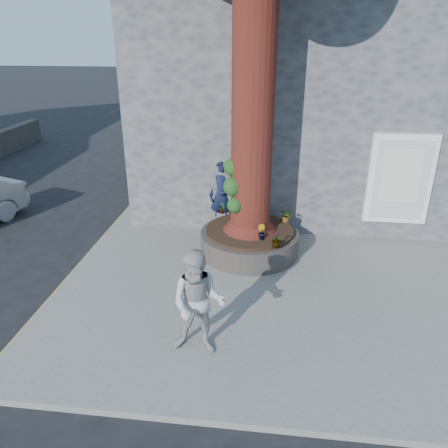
# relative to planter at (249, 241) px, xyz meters

# --- Properties ---
(ground) EXTENTS (120.00, 120.00, 0.00)m
(ground) POSITION_rel_planter_xyz_m (-0.80, -2.00, -0.41)
(ground) COLOR black
(ground) RESTS_ON ground
(pavement) EXTENTS (9.00, 8.00, 0.12)m
(pavement) POSITION_rel_planter_xyz_m (0.70, -1.00, -0.35)
(pavement) COLOR slate
(pavement) RESTS_ON ground
(yellow_line) EXTENTS (0.10, 30.00, 0.01)m
(yellow_line) POSITION_rel_planter_xyz_m (-3.85, -1.00, -0.41)
(yellow_line) COLOR yellow
(yellow_line) RESTS_ON ground
(stone_shop) EXTENTS (10.30, 8.30, 6.30)m
(stone_shop) POSITION_rel_planter_xyz_m (1.70, 5.20, 2.75)
(stone_shop) COLOR #484A4D
(stone_shop) RESTS_ON ground
(planter) EXTENTS (2.30, 2.30, 0.60)m
(planter) POSITION_rel_planter_xyz_m (0.00, 0.00, 0.00)
(planter) COLOR black
(planter) RESTS_ON pavement
(man) EXTENTS (0.72, 0.49, 1.90)m
(man) POSITION_rel_planter_xyz_m (-0.81, 1.26, 0.66)
(man) COLOR black
(man) RESTS_ON pavement
(woman) EXTENTS (0.90, 0.71, 1.82)m
(woman) POSITION_rel_planter_xyz_m (-0.58, -3.59, 0.62)
(woman) COLOR #B0ACA8
(woman) RESTS_ON pavement
(shopping_bag) EXTENTS (0.21, 0.14, 0.28)m
(shopping_bag) POSITION_rel_planter_xyz_m (-0.54, 1.19, -0.15)
(shopping_bag) COLOR white
(shopping_bag) RESTS_ON pavement
(plant_a) EXTENTS (0.19, 0.20, 0.32)m
(plant_a) POSITION_rel_planter_xyz_m (-0.75, 0.85, 0.47)
(plant_a) COLOR gray
(plant_a) RESTS_ON planter
(plant_b) EXTENTS (0.26, 0.26, 0.34)m
(plant_b) POSITION_rel_planter_xyz_m (0.29, -0.51, 0.48)
(plant_b) COLOR gray
(plant_b) RESTS_ON planter
(plant_c) EXTENTS (0.23, 0.23, 0.35)m
(plant_c) POSITION_rel_planter_xyz_m (0.62, -0.85, 0.48)
(plant_c) COLOR gray
(plant_c) RESTS_ON planter
(plant_d) EXTENTS (0.41, 0.41, 0.34)m
(plant_d) POSITION_rel_planter_xyz_m (0.85, 0.53, 0.48)
(plant_d) COLOR gray
(plant_d) RESTS_ON planter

